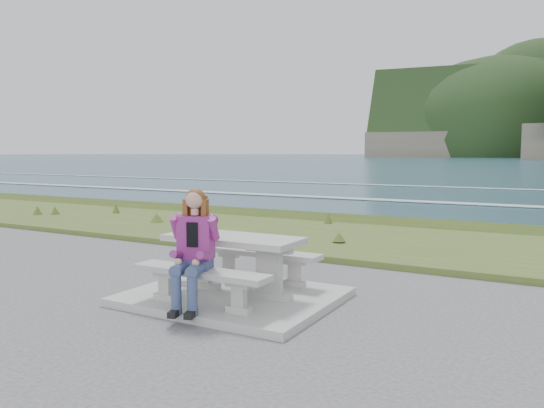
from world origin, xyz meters
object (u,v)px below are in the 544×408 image
bench_landward (200,278)px  picnic_table (233,249)px  bench_seaward (260,257)px  seated_woman (192,265)px

bench_landward → picnic_table: bearing=90.0°
bench_landward → bench_seaward: 1.40m
bench_seaward → seated_woman: seated_woman is taller
picnic_table → bench_seaward: bearing=90.0°
bench_landward → seated_woman: bearing=-101.8°
bench_seaward → picnic_table: bearing=-90.0°
picnic_table → bench_seaward: picnic_table is taller
picnic_table → bench_seaward: (0.00, 0.70, -0.23)m
bench_seaward → seated_woman: bearing=-91.0°
picnic_table → bench_landward: size_ratio=1.00×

